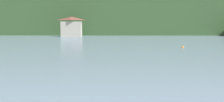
# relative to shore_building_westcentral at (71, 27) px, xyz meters

# --- Properties ---
(wooded_hillside) EXTENTS (352.00, 54.13, 44.28)m
(wooded_hillside) POSITION_rel_shore_building_westcentral_xyz_m (-3.40, 37.87, 4.20)
(wooded_hillside) COLOR #38562D
(wooded_hillside) RESTS_ON ground_plane
(shore_building_westcentral) EXTENTS (6.87, 3.24, 6.40)m
(shore_building_westcentral) POSITION_rel_shore_building_westcentral_xyz_m (0.00, 0.00, 0.00)
(shore_building_westcentral) COLOR #BCB29E
(shore_building_westcentral) RESTS_ON ground_plane
(mooring_buoy_near) EXTENTS (0.50, 0.50, 0.50)m
(mooring_buoy_near) POSITION_rel_shore_building_westcentral_xyz_m (26.39, -37.74, -3.10)
(mooring_buoy_near) COLOR orange
(mooring_buoy_near) RESTS_ON ground_plane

